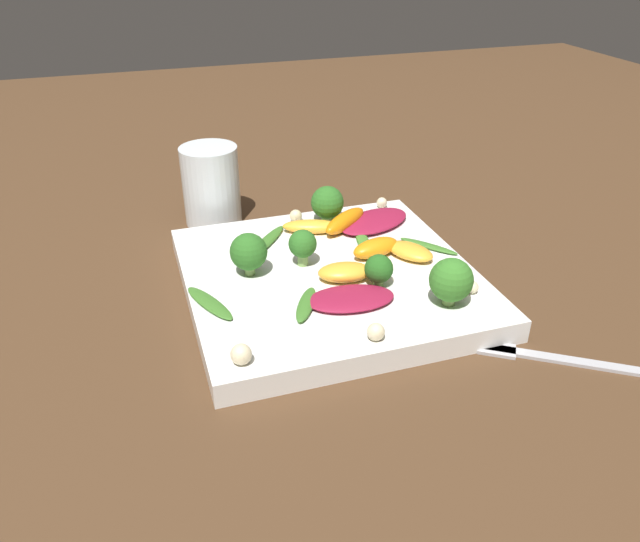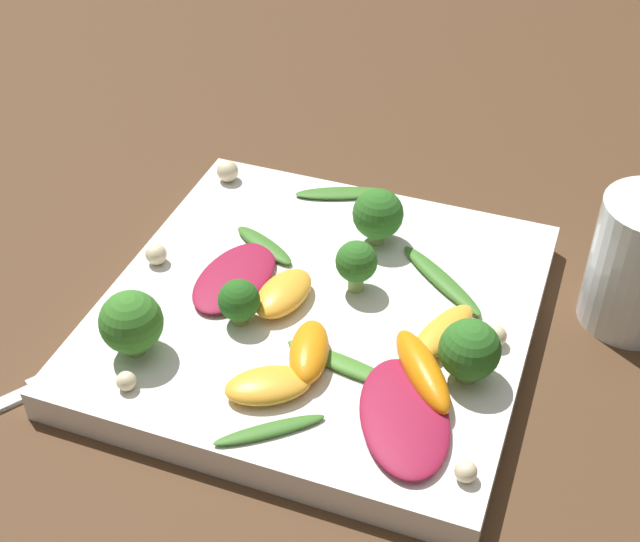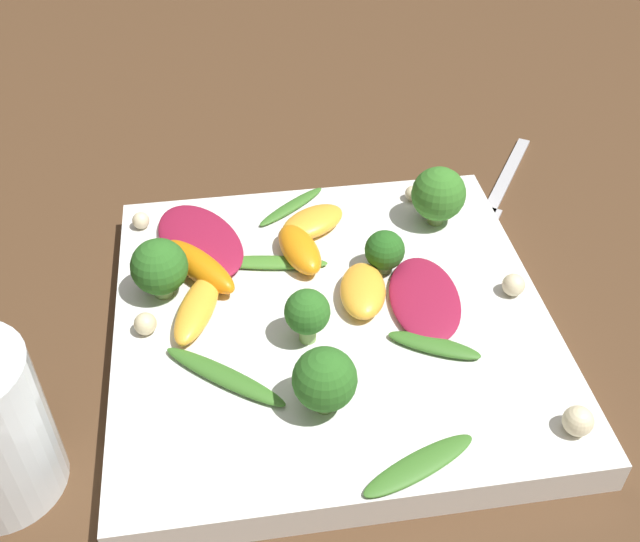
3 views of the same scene
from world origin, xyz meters
TOP-DOWN VIEW (x-y plane):
  - ground_plane at (0.00, 0.00)m, footprint 2.40×2.40m
  - plate at (0.00, 0.00)m, footprint 0.31×0.31m
  - drinking_glass at (0.09, -0.22)m, footprint 0.08×0.08m
  - fork at (-0.15, 0.18)m, footprint 0.14×0.10m
  - radicchio_leaf_0 at (0.00, 0.07)m, footprint 0.09×0.06m
  - radicchio_leaf_1 at (-0.09, -0.09)m, footprint 0.12×0.09m
  - orange_segment_0 at (-0.05, -0.09)m, footprint 0.08×0.06m
  - orange_segment_1 at (-0.06, -0.02)m, footprint 0.06×0.04m
  - orange_segment_2 at (-0.10, -0.00)m, footprint 0.06×0.07m
  - orange_segment_3 at (-0.01, -0.09)m, footprint 0.08×0.05m
  - orange_segment_4 at (-0.01, 0.02)m, footprint 0.06×0.04m
  - broccoli_floret_0 at (-0.09, 0.10)m, footprint 0.04×0.04m
  - broccoli_floret_1 at (0.02, -0.02)m, footprint 0.03×0.03m
  - broccoli_floret_2 at (-0.04, 0.05)m, footprint 0.03×0.03m
  - broccoli_floret_3 at (0.08, -0.02)m, footprint 0.04×0.04m
  - broccoli_floret_4 at (-0.04, -0.12)m, footprint 0.04×0.04m
  - arugula_sprig_0 at (-0.06, -0.04)m, footprint 0.03×0.09m
  - arugula_sprig_1 at (0.04, 0.06)m, footprint 0.04×0.06m
  - arugula_sprig_2 at (0.05, -0.08)m, footprint 0.07×0.08m
  - arugula_sprig_3 at (0.14, 0.03)m, footprint 0.05×0.08m
  - arugula_sprig_4 at (-0.13, -0.01)m, footprint 0.05×0.06m
  - macadamia_nut_0 at (0.12, 0.13)m, footprint 0.02×0.02m
  - macadamia_nut_1 at (-0.12, -0.14)m, footprint 0.01×0.01m
  - macadamia_nut_2 at (0.00, 0.13)m, footprint 0.02×0.02m
  - macadamia_nut_3 at (0.00, -0.13)m, footprint 0.02×0.02m
  - macadamia_nut_4 at (-0.12, 0.09)m, footprint 0.01×0.01m

SIDE VIEW (x-z plane):
  - ground_plane at x=0.00m, z-range 0.00..0.00m
  - fork at x=-0.15m, z-range 0.00..0.01m
  - plate at x=0.00m, z-range 0.00..0.02m
  - arugula_sprig_4 at x=-0.13m, z-range 0.02..0.03m
  - arugula_sprig_3 at x=0.14m, z-range 0.02..0.03m
  - arugula_sprig_0 at x=-0.06m, z-range 0.02..0.03m
  - arugula_sprig_1 at x=0.04m, z-range 0.02..0.03m
  - arugula_sprig_2 at x=0.05m, z-range 0.02..0.03m
  - radicchio_leaf_0 at x=0.00m, z-range 0.02..0.03m
  - radicchio_leaf_1 at x=-0.09m, z-range 0.02..0.04m
  - macadamia_nut_4 at x=-0.12m, z-range 0.02..0.04m
  - macadamia_nut_1 at x=-0.12m, z-range 0.02..0.04m
  - orange_segment_2 at x=-0.10m, z-range 0.02..0.04m
  - orange_segment_3 at x=-0.01m, z-range 0.02..0.04m
  - macadamia_nut_3 at x=0.00m, z-range 0.02..0.04m
  - macadamia_nut_2 at x=0.00m, z-range 0.02..0.04m
  - orange_segment_4 at x=-0.01m, z-range 0.02..0.04m
  - macadamia_nut_0 at x=0.12m, z-range 0.02..0.04m
  - orange_segment_1 at x=-0.06m, z-range 0.02..0.05m
  - orange_segment_0 at x=-0.05m, z-range 0.02..0.05m
  - broccoli_floret_2 at x=-0.04m, z-range 0.03..0.06m
  - broccoli_floret_1 at x=0.02m, z-range 0.03..0.07m
  - broccoli_floret_4 at x=-0.04m, z-range 0.03..0.07m
  - broccoli_floret_3 at x=0.08m, z-range 0.03..0.08m
  - drinking_glass at x=0.09m, z-range 0.00..0.10m
  - broccoli_floret_0 at x=-0.09m, z-range 0.03..0.08m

